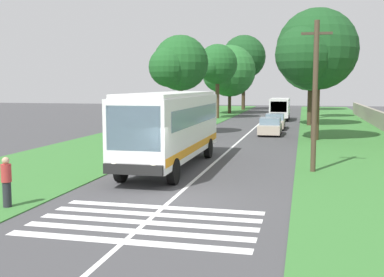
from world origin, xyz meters
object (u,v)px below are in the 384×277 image
Objects in this scene: trailing_car_1 at (275,122)px; roadside_tree_right_1 at (310,60)px; roadside_tree_right_0 at (317,52)px; roadside_tree_right_2 at (315,52)px; coach_bus at (172,125)px; utility_pole at (315,94)px; roadside_tree_right_3 at (312,59)px; roadside_tree_left_3 at (217,65)px; roadside_tree_left_2 at (178,65)px; pedestrian at (6,181)px; roadside_tree_left_1 at (243,58)px; roadside_tree_left_0 at (228,72)px; trailing_car_0 at (270,127)px; trailing_minibus_0 at (280,107)px.

roadside_tree_right_1 is at bearing -33.05° from trailing_car_1.
roadside_tree_right_0 reaches higher than roadside_tree_right_2.
roadside_tree_right_1 is (26.90, -6.83, 4.37)m from coach_bus.
roadside_tree_right_0 is 23.89m from roadside_tree_right_2.
utility_pole is (0.24, -6.82, 1.53)m from coach_bus.
coach_bus is 16.00m from roadside_tree_right_2.
utility_pole is (-21.95, -3.06, 3.01)m from trailing_car_1.
roadside_tree_right_3 is (17.62, 0.34, -0.02)m from roadside_tree_right_0.
roadside_tree_right_3 is at bearing -0.64° from utility_pole.
roadside_tree_right_2 is (-21.01, -11.04, 0.05)m from roadside_tree_left_3.
roadside_tree_right_1 is 26.81m from utility_pole.
pedestrian is (-23.89, -0.37, -4.82)m from roadside_tree_left_2.
utility_pole is at bearing -87.99° from coach_bus.
trailing_car_1 is 0.36× the size of roadside_tree_left_1.
roadside_tree_left_0 is 10.76m from roadside_tree_left_1.
roadside_tree_right_2 is at bearing -133.07° from trailing_car_0.
utility_pole is (-54.77, -10.28, -4.68)m from roadside_tree_left_1.
coach_bus is 0.93× the size of roadside_tree_left_1.
roadside_tree_left_2 is 15.84m from roadside_tree_right_1.
coach_bus is at bearing -174.72° from roadside_tree_left_0.
trailing_minibus_0 is (11.35, 0.10, 0.88)m from trailing_car_1.
roadside_tree_right_3 reaches higher than pedestrian.
roadside_tree_left_2 is at bearing 158.50° from trailing_minibus_0.
roadside_tree_left_3 is (-9.85, -0.09, 0.59)m from roadside_tree_left_0.
trailing_car_0 is 5.38m from trailing_car_1.
roadside_tree_right_0 is (-17.47, -11.24, -0.27)m from roadside_tree_left_1.
roadside_tree_right_0 is at bearing -178.88° from roadside_tree_right_3.
coach_bus is at bearing -20.21° from pedestrian.
coach_bus is at bearing 165.75° from roadside_tree_right_1.
roadside_tree_right_2 reaches higher than trailing_car_0.
roadside_tree_right_1 is (-17.67, -10.95, 0.67)m from roadside_tree_left_0.
roadside_tree_left_3 is 43.94m from pedestrian.
pedestrian is at bearing 164.24° from roadside_tree_right_1.
roadside_tree_left_1 is 1.08× the size of roadside_tree_right_3.
trailing_car_1 is at bearing -45.95° from roadside_tree_left_2.
trailing_car_0 is at bearing -164.27° from roadside_tree_left_0.
trailing_car_1 is 24.29m from roadside_tree_left_0.
utility_pole is 4.14× the size of pedestrian.
roadside_tree_left_0 is 5.70× the size of pedestrian.
trailing_car_1 is 0.45× the size of roadside_tree_left_0.
trailing_car_1 is 34.48m from roadside_tree_left_1.
roadside_tree_right_0 is (4.00, -4.12, 6.54)m from trailing_minibus_0.
trailing_car_1 is 8.12m from roadside_tree_right_1.
utility_pole reaches higher than trailing_car_0.
coach_bus is 55.47m from roadside_tree_left_1.
roadside_tree_right_2 is (-30.86, -11.13, 0.64)m from roadside_tree_left_0.
roadside_tree_left_2 is at bearing 35.25° from utility_pole.
roadside_tree_left_1 is 7.12× the size of pedestrian.
trailing_car_0 is at bearing -15.18° from pedestrian.
coach_bus is 15.87m from roadside_tree_left_2.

